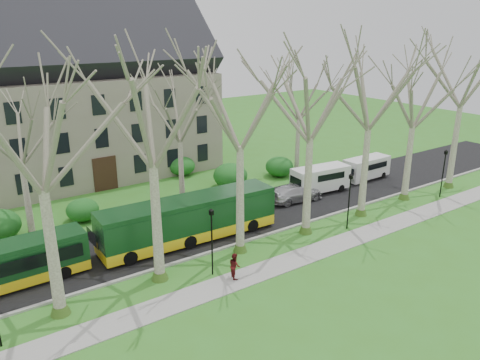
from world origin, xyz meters
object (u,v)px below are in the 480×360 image
Objects in this scene: bus_follow at (190,219)px; pedestrian_b at (235,266)px; sedan at (295,193)px; van_a at (320,180)px; van_b at (366,168)px.

pedestrian_b is at bearing -91.05° from bus_follow.
van_a reaches higher than sedan.
sedan is 3.44m from van_a.
bus_follow is 2.37× the size of van_a.
bus_follow is 14.89m from van_a.
van_b is at bearing 7.46° from van_a.
bus_follow is at bearing 103.21° from sedan.
sedan is at bearing -166.28° from van_a.
van_a is 3.39× the size of pedestrian_b.
sedan is 3.11× the size of pedestrian_b.
van_a reaches higher than pedestrian_b.
van_b reaches higher than pedestrian_b.
pedestrian_b is (-0.35, -6.20, -0.81)m from bus_follow.
sedan is at bearing -177.40° from van_b.
bus_follow is 2.58× the size of sedan.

